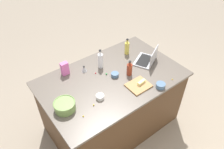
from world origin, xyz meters
TOP-DOWN VIEW (x-y plane):
  - ground_plane at (0.00, 0.00)m, footprint 12.00×12.00m
  - island_counter at (0.00, 0.00)m, footprint 1.74×1.10m
  - laptop at (-0.56, 0.04)m, footprint 0.38×0.34m
  - mixing_bowl_large at (0.69, 0.10)m, footprint 0.23×0.23m
  - bottle_oil at (-0.47, -0.28)m, footprint 0.06×0.06m
  - bottle_soy at (-0.21, 0.08)m, footprint 0.07×0.07m
  - bottle_vinegar at (-0.01, -0.25)m, footprint 0.07×0.07m
  - cutting_board at (-0.16, 0.31)m, footprint 0.26×0.22m
  - butter_stick_left at (-0.20, 0.31)m, footprint 0.11×0.05m
  - ramekin_small at (0.31, 0.19)m, footprint 0.09×0.09m
  - ramekin_medium at (-0.35, 0.47)m, footprint 0.11×0.11m
  - ramekin_wide at (-0.04, 0.00)m, footprint 0.09×0.09m
  - kitchen_timer at (0.20, -0.31)m, footprint 0.07×0.07m
  - candy_bag at (0.42, -0.41)m, footprint 0.09×0.06m
  - candy_0 at (0.59, 0.30)m, footprint 0.01×0.01m
  - candy_1 at (0.12, -0.18)m, footprint 0.01×0.01m
  - candy_2 at (0.43, 0.24)m, footprint 0.02×0.02m
  - candy_3 at (-0.56, 0.47)m, footprint 0.01×0.01m
  - candy_4 at (0.02, -0.09)m, footprint 0.02×0.02m

SIDE VIEW (x-z plane):
  - ground_plane at x=0.00m, z-range 0.00..0.00m
  - island_counter at x=0.00m, z-range 0.00..0.90m
  - candy_3 at x=-0.56m, z-range 0.90..0.91m
  - candy_0 at x=0.59m, z-range 0.90..0.91m
  - candy_1 at x=0.12m, z-range 0.90..0.91m
  - candy_2 at x=0.43m, z-range 0.90..0.92m
  - cutting_board at x=-0.16m, z-range 0.90..0.92m
  - candy_4 at x=0.02m, z-range 0.90..0.92m
  - ramekin_small at x=0.31m, z-range 0.90..0.95m
  - ramekin_wide at x=-0.04m, z-range 0.90..0.95m
  - ramekin_medium at x=-0.35m, z-range 0.90..0.95m
  - kitchen_timer at x=0.20m, z-range 0.90..0.97m
  - butter_stick_left at x=-0.20m, z-range 0.92..0.95m
  - laptop at x=-0.56m, z-range 0.84..1.06m
  - mixing_bowl_large at x=0.69m, z-range 0.90..1.00m
  - bottle_soy at x=-0.21m, z-range 0.88..1.08m
  - candy_bag at x=0.42m, z-range 0.90..1.07m
  - bottle_oil at x=-0.47m, z-range 0.88..1.11m
  - bottle_vinegar at x=-0.01m, z-range 0.87..1.14m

